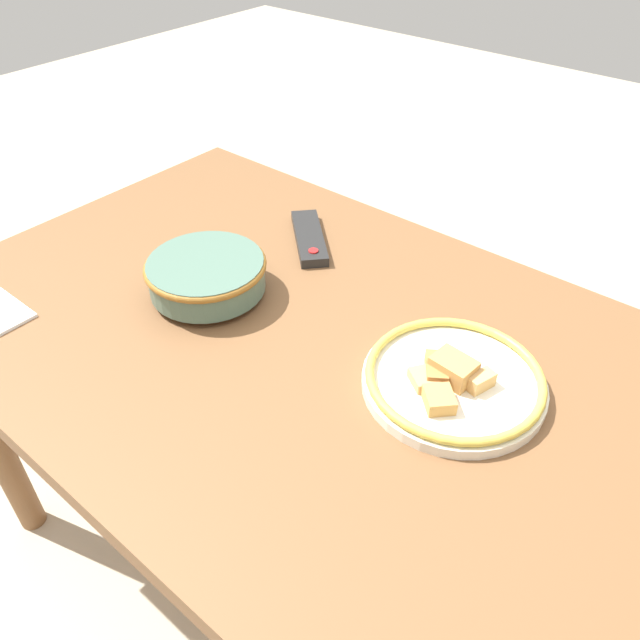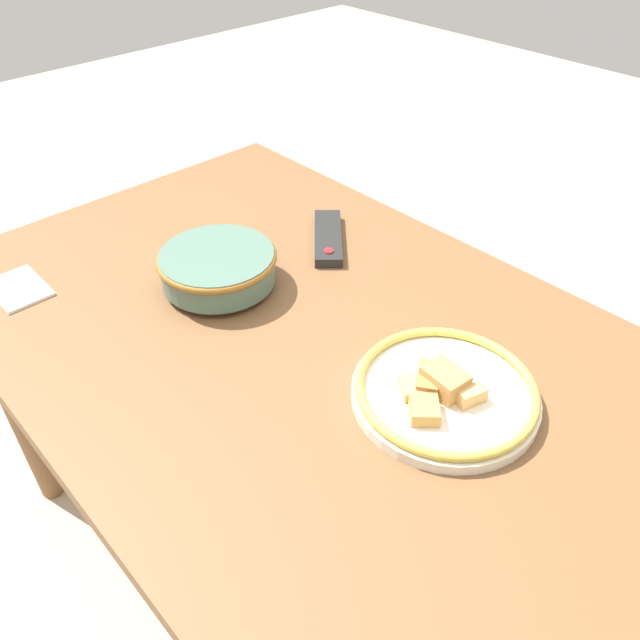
{
  "view_description": "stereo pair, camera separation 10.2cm",
  "coord_description": "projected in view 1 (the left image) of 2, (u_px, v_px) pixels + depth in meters",
  "views": [
    {
      "loc": [
        0.48,
        -0.6,
        1.39
      ],
      "look_at": [
        -0.03,
        0.01,
        0.74
      ],
      "focal_mm": 35.0,
      "sensor_mm": 36.0,
      "label": 1
    },
    {
      "loc": [
        0.55,
        -0.53,
        1.39
      ],
      "look_at": [
        -0.03,
        0.01,
        0.74
      ],
      "focal_mm": 35.0,
      "sensor_mm": 36.0,
      "label": 2
    }
  ],
  "objects": [
    {
      "name": "dining_table",
      "position": [
        329.0,
        382.0,
        1.07
      ],
      "size": [
        1.46,
        0.87,
        0.71
      ],
      "color": "brown",
      "rests_on": "ground_plane"
    },
    {
      "name": "tv_remote",
      "position": [
        309.0,
        238.0,
        1.27
      ],
      "size": [
        0.18,
        0.17,
        0.02
      ],
      "rotation": [
        0.0,
        0.0,
        3.97
      ],
      "color": "black",
      "rests_on": "dining_table"
    },
    {
      "name": "ground_plane",
      "position": [
        326.0,
        572.0,
        1.47
      ],
      "size": [
        8.0,
        8.0,
        0.0
      ],
      "primitive_type": "plane",
      "color": "#B7A88E"
    },
    {
      "name": "food_plate",
      "position": [
        453.0,
        380.0,
        0.94
      ],
      "size": [
        0.28,
        0.28,
        0.05
      ],
      "color": "silver",
      "rests_on": "dining_table"
    },
    {
      "name": "noodle_bowl",
      "position": [
        207.0,
        275.0,
        1.11
      ],
      "size": [
        0.22,
        0.22,
        0.07
      ],
      "color": "#4C6B5B",
      "rests_on": "dining_table"
    }
  ]
}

